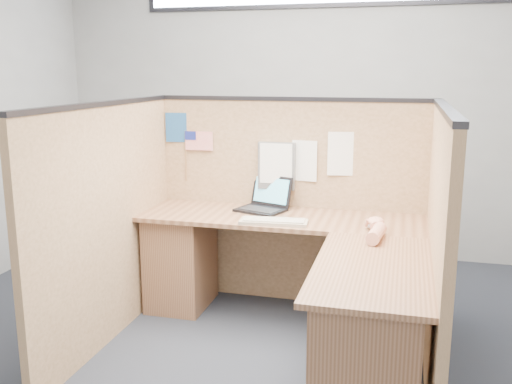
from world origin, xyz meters
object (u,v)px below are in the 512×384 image
(l_desk, at_px, (296,285))
(laptop, at_px, (263,202))
(keyboard, at_px, (274,221))
(mouse, at_px, (376,226))

(l_desk, distance_m, laptop, 0.77)
(laptop, xyz_separation_m, keyboard, (0.17, -0.36, -0.04))
(l_desk, xyz_separation_m, keyboard, (-0.19, 0.19, 0.35))
(laptop, xyz_separation_m, mouse, (0.82, -0.34, -0.03))
(laptop, relative_size, mouse, 3.34)
(keyboard, bearing_deg, laptop, 109.68)
(mouse, bearing_deg, l_desk, -155.07)
(laptop, height_order, keyboard, laptop)
(l_desk, relative_size, laptop, 4.83)
(l_desk, height_order, laptop, laptop)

